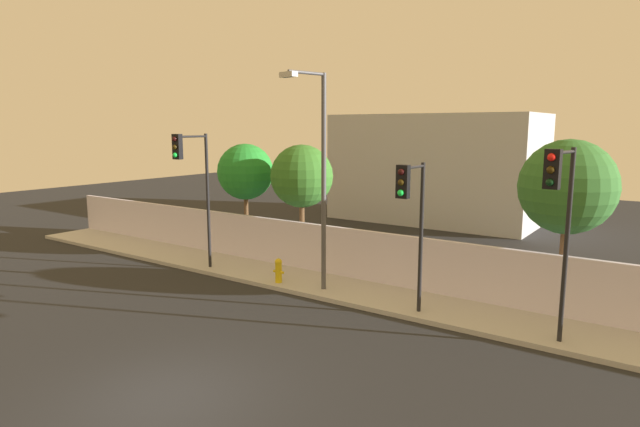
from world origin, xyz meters
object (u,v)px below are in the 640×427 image
Objects in this scene: traffic_light_center at (193,172)px; street_lamp_curbside at (319,167)px; traffic_light_right at (559,205)px; roadside_tree_leftmost at (245,172)px; roadside_tree_midright at (568,187)px; traffic_light_left at (411,206)px; fire_hydrant at (279,270)px; roadside_tree_midleft at (302,177)px.

traffic_light_center is 5.27m from street_lamp_curbside.
street_lamp_curbside is at bearing 174.32° from traffic_light_right.
roadside_tree_midright reaches higher than roadside_tree_leftmost.
traffic_light_right reaches higher than traffic_light_left.
fire_hydrant is 0.17× the size of roadside_tree_midright.
street_lamp_curbside reaches higher than fire_hydrant.
roadside_tree_midleft reaches higher than fire_hydrant.
roadside_tree_midright is (12.09, 4.03, -0.14)m from traffic_light_center.
roadside_tree_leftmost is at bearing 180.00° from roadside_tree_midright.
traffic_light_left is at bearing 179.39° from traffic_light_right.
roadside_tree_midright is (8.57, 3.38, 3.16)m from fire_hydrant.
street_lamp_curbside reaches higher than roadside_tree_midleft.
traffic_light_right is 0.69× the size of street_lamp_curbside.
traffic_light_right is 4.05m from roadside_tree_midright.
traffic_light_left is at bearing -129.50° from roadside_tree_midright.
traffic_light_right is 0.94× the size of roadside_tree_midright.
fire_hydrant is at bearing -36.14° from roadside_tree_leftmost.
roadside_tree_leftmost is 3.13m from roadside_tree_midleft.
roadside_tree_leftmost is (-6.31, 3.27, -0.71)m from street_lamp_curbside.
traffic_light_left is at bearing -21.81° from roadside_tree_leftmost.
roadside_tree_midleft is at bearing -0.00° from roadside_tree_leftmost.
traffic_light_left is 3.80m from street_lamp_curbside.
traffic_light_left is 5.16m from roadside_tree_midright.
traffic_light_center reaches higher than traffic_light_right.
roadside_tree_midright is (10.07, 0.00, 0.21)m from roadside_tree_midleft.
roadside_tree_midleft is at bearing 134.14° from street_lamp_curbside.
roadside_tree_midleft is (-10.61, 4.01, -0.19)m from traffic_light_right.
fire_hydrant is at bearing 10.41° from traffic_light_center.
roadside_tree_midleft reaches higher than traffic_light_left.
roadside_tree_midright reaches higher than roadside_tree_midleft.
traffic_light_right is 9.66m from fire_hydrant.
traffic_light_right is at bearing -3.98° from fire_hydrant.
traffic_light_right is at bearing -20.71° from roadside_tree_midleft.
traffic_light_right is at bearing -16.28° from roadside_tree_leftmost.
traffic_light_right is (3.82, -0.04, 0.36)m from traffic_light_left.
traffic_light_center is 1.05× the size of traffic_light_right.
traffic_light_right reaches higher than roadside_tree_midleft.
roadside_tree_midleft is 0.93× the size of roadside_tree_midright.
traffic_light_center is 4.52m from roadside_tree_midleft.
street_lamp_curbside is (5.20, 0.75, 0.39)m from traffic_light_center.
street_lamp_curbside is 4.62m from roadside_tree_midleft.
street_lamp_curbside is at bearing 169.07° from traffic_light_left.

